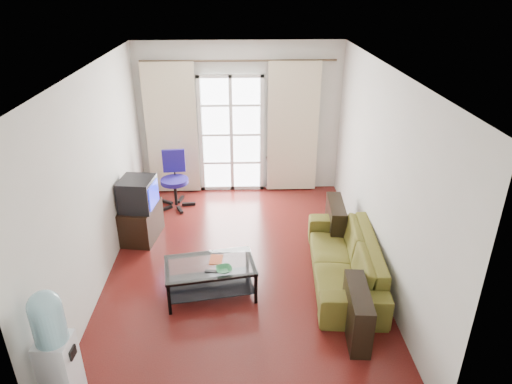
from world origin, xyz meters
TOP-DOWN VIEW (x-y plane):
  - floor at (0.00, 0.00)m, footprint 5.20×5.20m
  - ceiling at (0.00, 0.00)m, footprint 5.20×5.20m
  - wall_back at (0.00, 2.60)m, footprint 3.60×0.02m
  - wall_front at (0.00, -2.60)m, footprint 3.60×0.02m
  - wall_left at (-1.80, 0.00)m, footprint 0.02×5.20m
  - wall_right at (1.80, 0.00)m, footprint 0.02×5.20m
  - french_door at (-0.15, 2.54)m, footprint 1.16×0.06m
  - curtain_rod at (0.00, 2.50)m, footprint 3.30×0.04m
  - curtain_left at (-1.20, 2.48)m, footprint 0.90×0.07m
  - curtain_right at (0.95, 2.48)m, footprint 0.90×0.07m
  - radiator at (0.80, 2.50)m, footprint 0.64×0.12m
  - sofa at (1.35, -0.33)m, footprint 2.19×1.12m
  - coffee_table at (-0.39, -0.60)m, footprint 1.19×0.80m
  - bowl at (-0.21, -0.75)m, footprint 0.29×0.29m
  - book at (-0.39, -0.51)m, footprint 0.19×0.24m
  - remote at (-0.36, -0.76)m, footprint 0.17×0.07m
  - tv_stand at (-1.53, 0.83)m, footprint 0.59×0.79m
  - crt_tv at (-1.53, 0.78)m, footprint 0.57×0.57m
  - task_chair at (-1.13, 1.90)m, footprint 0.72×0.72m
  - water_cooler at (-1.60, -2.31)m, footprint 0.31×0.30m

SIDE VIEW (x-z plane):
  - floor at x=0.00m, z-range 0.00..0.00m
  - tv_stand at x=-1.53m, z-range 0.00..0.53m
  - task_chair at x=-1.13m, z-range -0.20..0.78m
  - coffee_table at x=-0.39m, z-range 0.06..0.51m
  - sofa at x=1.35m, z-range 0.00..0.60m
  - radiator at x=0.80m, z-range 0.01..0.65m
  - remote at x=-0.36m, z-range 0.45..0.47m
  - book at x=-0.39m, z-range 0.45..0.47m
  - bowl at x=-0.21m, z-range 0.45..0.50m
  - water_cooler at x=-1.60m, z-range 0.03..1.41m
  - crt_tv at x=-1.53m, z-range 0.53..1.00m
  - french_door at x=-0.15m, z-range 0.00..2.15m
  - curtain_left at x=-1.20m, z-range 0.02..2.38m
  - curtain_right at x=0.95m, z-range 0.02..2.38m
  - wall_back at x=0.00m, z-range 0.00..2.70m
  - wall_front at x=0.00m, z-range 0.00..2.70m
  - wall_left at x=-1.80m, z-range 0.00..2.70m
  - wall_right at x=1.80m, z-range 0.00..2.70m
  - curtain_rod at x=0.00m, z-range 2.36..2.40m
  - ceiling at x=0.00m, z-range 2.70..2.70m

